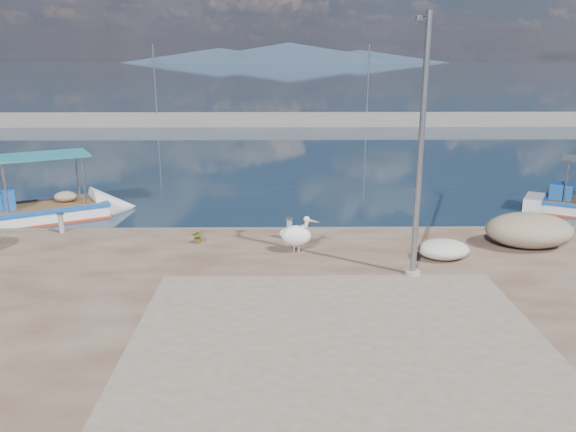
# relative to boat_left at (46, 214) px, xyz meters

# --- Properties ---
(ground) EXTENTS (1400.00, 1400.00, 0.00)m
(ground) POSITION_rel_boat_left_xyz_m (9.81, -8.01, -0.24)
(ground) COLOR #162635
(ground) RESTS_ON ground
(quay_patch) EXTENTS (9.00, 7.00, 0.01)m
(quay_patch) POSITION_rel_boat_left_xyz_m (10.81, -11.01, 0.26)
(quay_patch) COLOR gray
(quay_patch) RESTS_ON quay
(breakwater) EXTENTS (120.00, 2.20, 7.50)m
(breakwater) POSITION_rel_boat_left_xyz_m (9.81, 31.99, 0.36)
(breakwater) COLOR gray
(breakwater) RESTS_ON ground
(mountains) EXTENTS (370.00, 280.00, 22.00)m
(mountains) POSITION_rel_boat_left_xyz_m (14.20, 641.99, 9.27)
(mountains) COLOR #28384C
(mountains) RESTS_ON ground
(boat_left) EXTENTS (6.66, 4.92, 3.10)m
(boat_left) POSITION_rel_boat_left_xyz_m (0.00, 0.00, 0.00)
(boat_left) COLOR white
(boat_left) RESTS_ON ground
(pelican) EXTENTS (1.26, 0.86, 1.21)m
(pelican) POSITION_rel_boat_left_xyz_m (10.07, -5.55, 0.83)
(pelican) COLOR tan
(pelican) RESTS_ON quay
(lamp_post) EXTENTS (0.44, 0.96, 7.00)m
(lamp_post) POSITION_rel_boat_left_xyz_m (13.27, -7.39, 3.56)
(lamp_post) COLOR gray
(lamp_post) RESTS_ON quay
(bollard_near) EXTENTS (0.25, 0.25, 0.77)m
(bollard_near) POSITION_rel_boat_left_xyz_m (9.85, -4.25, 0.67)
(bollard_near) COLOR gray
(bollard_near) RESTS_ON quay
(bollard_far) EXTENTS (0.23, 0.23, 0.70)m
(bollard_far) POSITION_rel_boat_left_xyz_m (1.97, -3.41, 0.64)
(bollard_far) COLOR gray
(bollard_far) RESTS_ON quay
(potted_plant) EXTENTS (0.45, 0.40, 0.45)m
(potted_plant) POSITION_rel_boat_left_xyz_m (6.87, -4.60, 0.48)
(potted_plant) COLOR #33722D
(potted_plant) RESTS_ON quay
(net_pile_c) EXTENTS (2.76, 1.97, 1.09)m
(net_pile_c) POSITION_rel_boat_left_xyz_m (17.52, -5.05, 0.80)
(net_pile_c) COLOR tan
(net_pile_c) RESTS_ON quay
(net_pile_d) EXTENTS (1.56, 1.17, 0.59)m
(net_pile_d) POSITION_rel_boat_left_xyz_m (14.47, -6.17, 0.55)
(net_pile_d) COLOR silver
(net_pile_d) RESTS_ON quay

